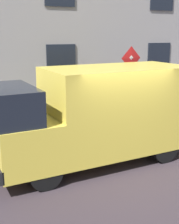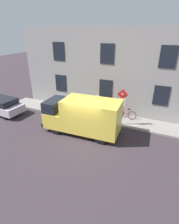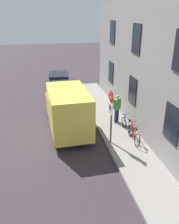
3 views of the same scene
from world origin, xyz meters
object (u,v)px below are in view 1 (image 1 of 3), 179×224
object	(u,v)px
pedestrian	(58,101)
bicycle_blue	(91,112)
delivery_van	(97,113)
bicycle_red	(114,109)
sign_post_stacked	(130,76)

from	to	relation	value
pedestrian	bicycle_blue	bearing A→B (deg)	151.87
bicycle_blue	pedestrian	bearing A→B (deg)	6.83
delivery_van	bicycle_red	world-z (taller)	delivery_van
sign_post_stacked	bicycle_red	world-z (taller)	sign_post_stacked
bicycle_red	pedestrian	distance (m)	2.43
delivery_van	pedestrian	distance (m)	2.96
sign_post_stacked	delivery_van	size ratio (longest dim) A/B	0.50
sign_post_stacked	pedestrian	world-z (taller)	sign_post_stacked
bicycle_blue	sign_post_stacked	bearing A→B (deg)	124.55
delivery_van	bicycle_blue	xyz separation A→B (m)	(3.15, -1.28, -0.82)
pedestrian	delivery_van	bearing A→B (deg)	54.90
delivery_van	bicycle_blue	distance (m)	3.50
bicycle_red	bicycle_blue	bearing A→B (deg)	2.90
bicycle_red	pedestrian	world-z (taller)	pedestrian
delivery_van	bicycle_red	distance (m)	3.98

